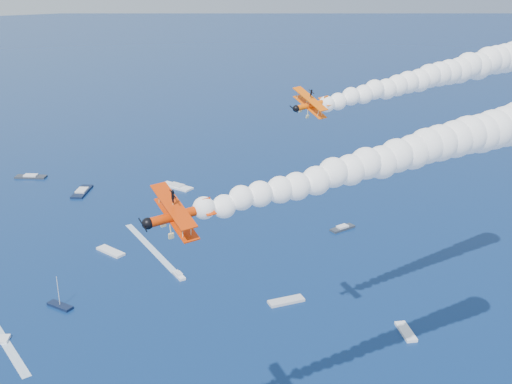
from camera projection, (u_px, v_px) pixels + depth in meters
biplane_lead at (311, 105)px, 99.09m from camera, size 7.40×8.88×7.30m
biplane_trail at (178, 215)px, 70.55m from camera, size 9.04×10.84×8.33m
smoke_trail_lead at (439, 74)px, 112.82m from camera, size 58.45×9.21×10.69m
smoke_trail_trail at (381, 160)px, 82.70m from camera, size 58.54×10.81×10.69m
spectator_boats at (35, 258)px, 178.11m from camera, size 208.65×175.22×0.70m
boat_wakes at (18, 346)px, 138.00m from camera, size 104.81×101.12×0.04m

